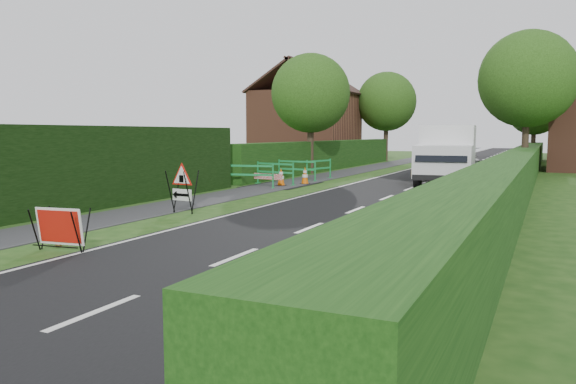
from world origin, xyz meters
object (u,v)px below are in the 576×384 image
(works_van, at_px, (447,153))
(hatchback_car, at_px, (464,159))
(triangle_sign, at_px, (181,184))
(red_rect_sign, at_px, (60,227))

(works_van, bearing_deg, hatchback_car, 89.35)
(triangle_sign, bearing_deg, works_van, 71.49)
(red_rect_sign, bearing_deg, triangle_sign, 92.63)
(red_rect_sign, bearing_deg, works_van, 68.34)
(triangle_sign, height_order, hatchback_car, triangle_sign)
(red_rect_sign, xyz_separation_m, works_van, (4.35, 17.56, 0.90))
(red_rect_sign, distance_m, triangle_sign, 5.35)
(red_rect_sign, distance_m, hatchback_car, 30.17)
(red_rect_sign, height_order, hatchback_car, hatchback_car)
(red_rect_sign, height_order, works_van, works_van)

